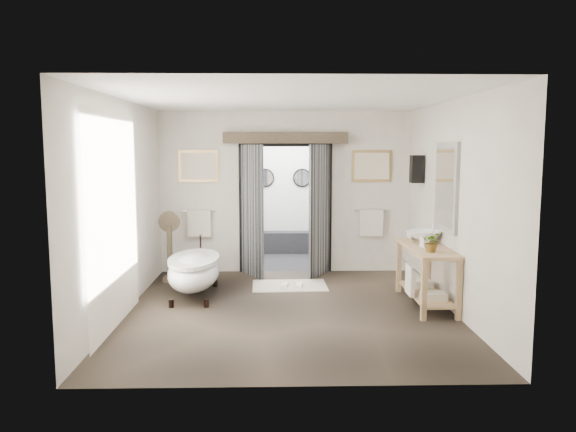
% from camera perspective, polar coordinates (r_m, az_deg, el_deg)
% --- Properties ---
extents(ground_plane, '(5.00, 5.00, 0.00)m').
position_cam_1_polar(ground_plane, '(7.90, 0.11, -9.57)').
color(ground_plane, '#493C30').
extents(room_shell, '(4.52, 5.02, 2.91)m').
position_cam_1_polar(room_shell, '(7.46, -0.14, 3.96)').
color(room_shell, beige).
rests_on(room_shell, ground_plane).
extents(shower_room, '(2.22, 2.01, 2.51)m').
position_cam_1_polar(shower_room, '(11.65, -0.41, 0.35)').
color(shower_room, '#232325').
rests_on(shower_room, ground_plane).
extents(back_wall_dressing, '(3.82, 0.75, 2.52)m').
position_cam_1_polar(back_wall_dressing, '(9.91, -0.24, 3.01)').
color(back_wall_dressing, black).
rests_on(back_wall_dressing, ground_plane).
extents(clawfoot_tub, '(0.75, 1.68, 0.82)m').
position_cam_1_polar(clawfoot_tub, '(8.64, -9.50, -5.47)').
color(clawfoot_tub, black).
rests_on(clawfoot_tub, ground_plane).
extents(vanity, '(0.57, 1.60, 0.85)m').
position_cam_1_polar(vanity, '(8.28, 13.75, -5.39)').
color(vanity, tan).
rests_on(vanity, ground_plane).
extents(pedestal_mirror, '(0.35, 0.23, 1.19)m').
position_cam_1_polar(pedestal_mirror, '(9.65, -11.92, -3.55)').
color(pedestal_mirror, brown).
rests_on(pedestal_mirror, ground_plane).
extents(rug, '(1.22, 0.83, 0.01)m').
position_cam_1_polar(rug, '(9.23, 0.16, -7.08)').
color(rug, beige).
rests_on(rug, ground_plane).
extents(slippers, '(0.37, 0.27, 0.05)m').
position_cam_1_polar(slippers, '(9.12, 0.39, -7.05)').
color(slippers, silver).
rests_on(slippers, rug).
extents(basin, '(0.65, 0.65, 0.18)m').
position_cam_1_polar(basin, '(8.56, 13.63, -2.03)').
color(basin, white).
rests_on(basin, vanity).
extents(plant, '(0.31, 0.29, 0.28)m').
position_cam_1_polar(plant, '(7.79, 14.42, -2.58)').
color(plant, gray).
rests_on(plant, vanity).
extents(soap_bottle_a, '(0.13, 0.13, 0.21)m').
position_cam_1_polar(soap_bottle_a, '(8.18, 13.70, -2.34)').
color(soap_bottle_a, gray).
rests_on(soap_bottle_a, vanity).
extents(soap_bottle_b, '(0.16, 0.16, 0.19)m').
position_cam_1_polar(soap_bottle_b, '(8.84, 12.42, -1.69)').
color(soap_bottle_b, gray).
rests_on(soap_bottle_b, vanity).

